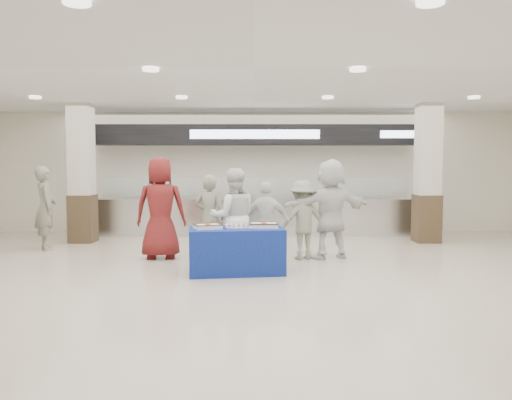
{
  "coord_description": "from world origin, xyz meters",
  "views": [
    {
      "loc": [
        0.02,
        -7.33,
        1.79
      ],
      "look_at": [
        0.03,
        1.6,
        1.16
      ],
      "focal_mm": 35.0,
      "sensor_mm": 36.0,
      "label": 1
    }
  ],
  "objects_px": {
    "soldier_b": "(303,220)",
    "sheet_cake_left": "(208,226)",
    "chef_tall": "(234,217)",
    "sheet_cake_right": "(264,225)",
    "display_table": "(236,251)",
    "chef_short": "(267,222)",
    "cupcake_tray": "(239,226)",
    "civilian_maroon": "(161,208)",
    "soldier_a": "(210,217)",
    "civilian_white": "(330,209)",
    "soldier_bg": "(45,208)"
  },
  "relations": [
    {
      "from": "display_table",
      "to": "chef_short",
      "type": "relative_size",
      "value": 1.04
    },
    {
      "from": "sheet_cake_left",
      "to": "civilian_maroon",
      "type": "bearing_deg",
      "value": 127.01
    },
    {
      "from": "chef_short",
      "to": "sheet_cake_right",
      "type": "bearing_deg",
      "value": 95.31
    },
    {
      "from": "display_table",
      "to": "sheet_cake_left",
      "type": "relative_size",
      "value": 3.05
    },
    {
      "from": "soldier_bg",
      "to": "soldier_b",
      "type": "bearing_deg",
      "value": -132.67
    },
    {
      "from": "soldier_a",
      "to": "sheet_cake_right",
      "type": "bearing_deg",
      "value": 144.54
    },
    {
      "from": "chef_short",
      "to": "soldier_b",
      "type": "relative_size",
      "value": 0.99
    },
    {
      "from": "sheet_cake_right",
      "to": "soldier_b",
      "type": "height_order",
      "value": "soldier_b"
    },
    {
      "from": "chef_tall",
      "to": "soldier_bg",
      "type": "xyz_separation_m",
      "value": [
        -4.07,
        1.72,
        0.02
      ]
    },
    {
      "from": "civilian_white",
      "to": "soldier_bg",
      "type": "xyz_separation_m",
      "value": [
        -5.89,
        1.04,
        -0.07
      ]
    },
    {
      "from": "display_table",
      "to": "soldier_bg",
      "type": "bearing_deg",
      "value": 143.0
    },
    {
      "from": "sheet_cake_left",
      "to": "sheet_cake_right",
      "type": "relative_size",
      "value": 1.08
    },
    {
      "from": "chef_tall",
      "to": "soldier_b",
      "type": "bearing_deg",
      "value": -163.52
    },
    {
      "from": "display_table",
      "to": "chef_tall",
      "type": "height_order",
      "value": "chef_tall"
    },
    {
      "from": "civilian_maroon",
      "to": "civilian_white",
      "type": "distance_m",
      "value": 3.24
    },
    {
      "from": "sheet_cake_right",
      "to": "chef_tall",
      "type": "xyz_separation_m",
      "value": [
        -0.53,
        0.57,
        0.07
      ]
    },
    {
      "from": "sheet_cake_left",
      "to": "chef_tall",
      "type": "relative_size",
      "value": 0.29
    },
    {
      "from": "sheet_cake_left",
      "to": "chef_tall",
      "type": "height_order",
      "value": "chef_tall"
    },
    {
      "from": "sheet_cake_right",
      "to": "soldier_bg",
      "type": "xyz_separation_m",
      "value": [
        -4.6,
        2.29,
        0.09
      ]
    },
    {
      "from": "display_table",
      "to": "sheet_cake_right",
      "type": "bearing_deg",
      "value": 1.04
    },
    {
      "from": "chef_short",
      "to": "soldier_bg",
      "type": "xyz_separation_m",
      "value": [
        -4.67,
        1.46,
        0.14
      ]
    },
    {
      "from": "soldier_b",
      "to": "display_table",
      "type": "bearing_deg",
      "value": 28.77
    },
    {
      "from": "sheet_cake_right",
      "to": "soldier_b",
      "type": "distance_m",
      "value": 1.4
    },
    {
      "from": "display_table",
      "to": "sheet_cake_left",
      "type": "xyz_separation_m",
      "value": [
        -0.47,
        -0.07,
        0.42
      ]
    },
    {
      "from": "display_table",
      "to": "soldier_a",
      "type": "xyz_separation_m",
      "value": [
        -0.55,
        1.18,
        0.43
      ]
    },
    {
      "from": "display_table",
      "to": "soldier_bg",
      "type": "distance_m",
      "value": 4.8
    },
    {
      "from": "cupcake_tray",
      "to": "civilian_maroon",
      "type": "distance_m",
      "value": 2.02
    },
    {
      "from": "chef_tall",
      "to": "sheet_cake_right",
      "type": "bearing_deg",
      "value": 124.12
    },
    {
      "from": "display_table",
      "to": "civilian_maroon",
      "type": "distance_m",
      "value": 2.07
    },
    {
      "from": "soldier_a",
      "to": "civilian_white",
      "type": "xyz_separation_m",
      "value": [
        2.29,
        0.15,
        0.15
      ]
    },
    {
      "from": "display_table",
      "to": "soldier_b",
      "type": "height_order",
      "value": "soldier_b"
    },
    {
      "from": "sheet_cake_right",
      "to": "soldier_bg",
      "type": "height_order",
      "value": "soldier_bg"
    },
    {
      "from": "soldier_bg",
      "to": "cupcake_tray",
      "type": "bearing_deg",
      "value": -150.32
    },
    {
      "from": "sheet_cake_right",
      "to": "civilian_white",
      "type": "distance_m",
      "value": 1.81
    },
    {
      "from": "cupcake_tray",
      "to": "civilian_white",
      "type": "distance_m",
      "value": 2.16
    },
    {
      "from": "display_table",
      "to": "soldier_b",
      "type": "distance_m",
      "value": 1.78
    },
    {
      "from": "display_table",
      "to": "cupcake_tray",
      "type": "height_order",
      "value": "cupcake_tray"
    },
    {
      "from": "sheet_cake_right",
      "to": "soldier_b",
      "type": "xyz_separation_m",
      "value": [
        0.76,
        1.18,
        -0.05
      ]
    },
    {
      "from": "soldier_b",
      "to": "sheet_cake_left",
      "type": "bearing_deg",
      "value": 21.09
    },
    {
      "from": "cupcake_tray",
      "to": "chef_tall",
      "type": "xyz_separation_m",
      "value": [
        -0.12,
        0.64,
        0.08
      ]
    },
    {
      "from": "civilian_maroon",
      "to": "soldier_b",
      "type": "bearing_deg",
      "value": 176.57
    },
    {
      "from": "cupcake_tray",
      "to": "soldier_a",
      "type": "bearing_deg",
      "value": 116.64
    },
    {
      "from": "soldier_b",
      "to": "soldier_bg",
      "type": "xyz_separation_m",
      "value": [
        -5.36,
        1.11,
        0.14
      ]
    },
    {
      "from": "chef_tall",
      "to": "soldier_b",
      "type": "relative_size",
      "value": 1.15
    },
    {
      "from": "chef_tall",
      "to": "civilian_white",
      "type": "bearing_deg",
      "value": -168.12
    },
    {
      "from": "sheet_cake_right",
      "to": "civilian_white",
      "type": "bearing_deg",
      "value": 44.18
    },
    {
      "from": "sheet_cake_left",
      "to": "soldier_b",
      "type": "distance_m",
      "value": 2.13
    },
    {
      "from": "civilian_white",
      "to": "soldier_bg",
      "type": "height_order",
      "value": "civilian_white"
    },
    {
      "from": "cupcake_tray",
      "to": "soldier_bg",
      "type": "xyz_separation_m",
      "value": [
        -4.19,
        2.36,
        0.1
      ]
    },
    {
      "from": "display_table",
      "to": "chef_short",
      "type": "bearing_deg",
      "value": 52.65
    }
  ]
}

